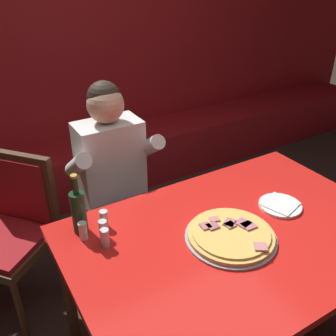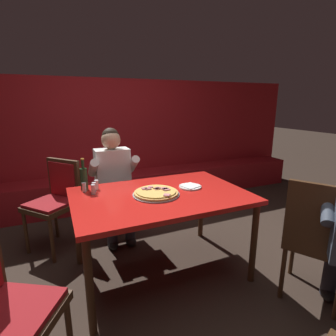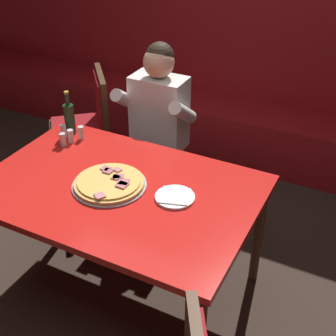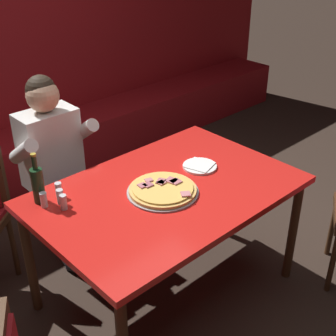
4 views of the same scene
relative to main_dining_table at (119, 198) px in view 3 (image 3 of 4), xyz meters
The scene contains 13 objects.
ground_plane 0.70m from the main_dining_table, ahead, with size 24.00×24.00×0.00m, color #33261E.
booth_wall_panel 2.19m from the main_dining_table, 90.00° to the left, with size 6.80×0.16×1.90m, color maroon.
booth_bench 1.92m from the main_dining_table, 90.00° to the left, with size 6.46×0.48×0.46m, color maroon.
main_dining_table is the anchor object (origin of this frame).
pizza 0.10m from the main_dining_table, 162.84° to the right, with size 0.40×0.40×0.05m.
plate_white_paper 0.33m from the main_dining_table, ahead, with size 0.21×0.21×0.02m.
beer_bottle 0.72m from the main_dining_table, 147.66° to the left, with size 0.07×0.07×0.29m.
shaker_oregano 0.69m from the main_dining_table, 152.37° to the left, with size 0.04×0.04×0.09m.
shaker_black_pepper 0.61m from the main_dining_table, 144.62° to the left, with size 0.04×0.04×0.09m.
shaker_parmesan 0.60m from the main_dining_table, 151.63° to the left, with size 0.04×0.04×0.09m.
shaker_red_pepper_flakes 0.59m from the main_dining_table, 157.48° to the left, with size 0.04×0.04×0.09m.
diner_seated_blue_shirt 0.85m from the main_dining_table, 105.44° to the left, with size 0.53×0.53×1.27m.
dining_chair_side_aisle 1.22m from the main_dining_table, 133.84° to the left, with size 0.62×0.62×0.96m.
Camera 3 is at (1.18, -1.71, 2.23)m, focal length 50.00 mm.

